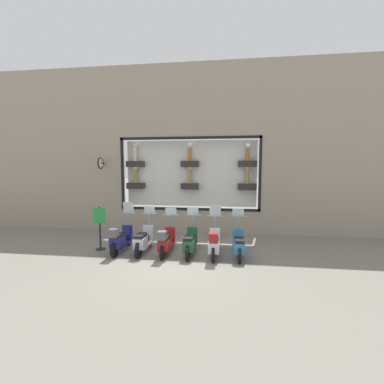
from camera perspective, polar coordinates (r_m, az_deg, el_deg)
ground_plane at (r=8.96m, az=-3.81°, el=-14.39°), size 120.00×120.00×0.00m
building_facade at (r=12.01m, az=-0.57°, el=9.68°), size 1.19×36.00×7.68m
scooter_teal_0 at (r=9.01m, az=10.36°, el=-11.50°), size 1.80×0.61×1.54m
scooter_white_1 at (r=8.93m, az=4.90°, el=-11.30°), size 1.80×0.60×1.68m
scooter_green_2 at (r=9.07m, az=-0.48°, el=-11.22°), size 1.80×0.60×1.56m
scooter_red_3 at (r=9.15m, az=-5.84°, el=-10.92°), size 1.80×0.60×1.53m
scooter_silver_4 at (r=9.44m, az=-10.78°, el=-10.60°), size 1.81×0.60×1.57m
scooter_navy_5 at (r=9.66m, az=-15.70°, el=-10.09°), size 1.81×0.61×1.71m
shop_sign_post at (r=10.14m, az=-19.81°, el=-7.28°), size 0.36×0.45×1.60m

